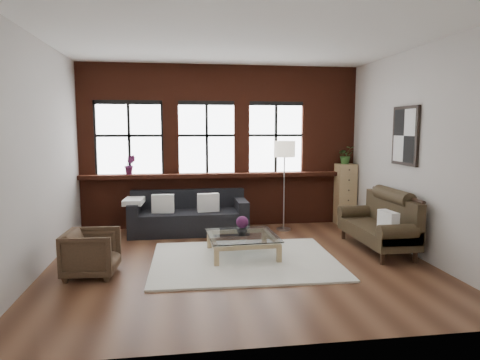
{
  "coord_description": "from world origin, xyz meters",
  "views": [
    {
      "loc": [
        -0.87,
        -6.08,
        1.98
      ],
      "look_at": [
        0.1,
        0.6,
        1.15
      ],
      "focal_mm": 32.0,
      "sensor_mm": 36.0,
      "label": 1
    }
  ],
  "objects": [
    {
      "name": "floor",
      "position": [
        0.0,
        0.0,
        0.0
      ],
      "size": [
        5.5,
        5.5,
        0.0
      ],
      "primitive_type": "plane",
      "color": "#4C2C1C",
      "rests_on": "ground"
    },
    {
      "name": "ceiling",
      "position": [
        0.0,
        0.0,
        3.2
      ],
      "size": [
        5.5,
        5.5,
        0.0
      ],
      "primitive_type": "plane",
      "rotation": [
        3.14,
        0.0,
        0.0
      ],
      "color": "white",
      "rests_on": "ground"
    },
    {
      "name": "wall_back",
      "position": [
        0.0,
        2.5,
        1.6
      ],
      "size": [
        5.5,
        0.0,
        5.5
      ],
      "primitive_type": "plane",
      "rotation": [
        1.57,
        0.0,
        0.0
      ],
      "color": "beige",
      "rests_on": "ground"
    },
    {
      "name": "wall_front",
      "position": [
        0.0,
        -2.5,
        1.6
      ],
      "size": [
        5.5,
        0.0,
        5.5
      ],
      "primitive_type": "plane",
      "rotation": [
        -1.57,
        0.0,
        0.0
      ],
      "color": "beige",
      "rests_on": "ground"
    },
    {
      "name": "wall_left",
      "position": [
        -2.75,
        0.0,
        1.6
      ],
      "size": [
        0.0,
        5.0,
        5.0
      ],
      "primitive_type": "plane",
      "rotation": [
        1.57,
        0.0,
        1.57
      ],
      "color": "beige",
      "rests_on": "ground"
    },
    {
      "name": "wall_right",
      "position": [
        2.75,
        0.0,
        1.6
      ],
      "size": [
        0.0,
        5.0,
        5.0
      ],
      "primitive_type": "plane",
      "rotation": [
        1.57,
        0.0,
        -1.57
      ],
      "color": "beige",
      "rests_on": "ground"
    },
    {
      "name": "brick_backwall",
      "position": [
        0.0,
        2.44,
        1.6
      ],
      "size": [
        5.5,
        0.12,
        3.2
      ],
      "primitive_type": null,
      "color": "#542113",
      "rests_on": "floor"
    },
    {
      "name": "sill_ledge",
      "position": [
        0.0,
        2.35,
        1.04
      ],
      "size": [
        5.5,
        0.3,
        0.08
      ],
      "primitive_type": "cube",
      "color": "#542113",
      "rests_on": "brick_backwall"
    },
    {
      "name": "window_left",
      "position": [
        -1.8,
        2.45,
        1.75
      ],
      "size": [
        1.38,
        0.1,
        1.5
      ],
      "primitive_type": null,
      "color": "black",
      "rests_on": "brick_backwall"
    },
    {
      "name": "window_mid",
      "position": [
        -0.3,
        2.45,
        1.75
      ],
      "size": [
        1.38,
        0.1,
        1.5
      ],
      "primitive_type": null,
      "color": "black",
      "rests_on": "brick_backwall"
    },
    {
      "name": "window_right",
      "position": [
        1.1,
        2.45,
        1.75
      ],
      "size": [
        1.38,
        0.1,
        1.5
      ],
      "primitive_type": null,
      "color": "black",
      "rests_on": "brick_backwall"
    },
    {
      "name": "wall_poster",
      "position": [
        2.72,
        0.3,
        1.85
      ],
      "size": [
        0.05,
        0.74,
        0.94
      ],
      "primitive_type": null,
      "color": "black",
      "rests_on": "wall_right"
    },
    {
      "name": "shag_rug",
      "position": [
        0.08,
        0.01,
        0.01
      ],
      "size": [
        2.77,
        2.2,
        0.03
      ],
      "primitive_type": "cube",
      "rotation": [
        0.0,
        0.0,
        -0.03
      ],
      "color": "silver",
      "rests_on": "floor"
    },
    {
      "name": "dark_sofa",
      "position": [
        -0.69,
        1.9,
        0.4
      ],
      "size": [
        2.19,
        0.89,
        0.79
      ],
      "primitive_type": null,
      "color": "black",
      "rests_on": "floor"
    },
    {
      "name": "pillow_a",
      "position": [
        -1.16,
        1.8,
        0.59
      ],
      "size": [
        0.41,
        0.19,
        0.34
      ],
      "primitive_type": "cube",
      "rotation": [
        0.0,
        0.0,
        -0.12
      ],
      "color": "white",
      "rests_on": "dark_sofa"
    },
    {
      "name": "pillow_b",
      "position": [
        -0.33,
        1.8,
        0.59
      ],
      "size": [
        0.41,
        0.18,
        0.34
      ],
      "primitive_type": "cube",
      "rotation": [
        0.0,
        0.0,
        0.11
      ],
      "color": "white",
      "rests_on": "dark_sofa"
    },
    {
      "name": "vintage_settee",
      "position": [
        2.3,
        0.32,
        0.46
      ],
      "size": [
        0.77,
        1.73,
        0.92
      ],
      "primitive_type": null,
      "color": "#302516",
      "rests_on": "floor"
    },
    {
      "name": "pillow_settee",
      "position": [
        2.22,
        -0.21,
        0.57
      ],
      "size": [
        0.18,
        0.39,
        0.34
      ],
      "primitive_type": "cube",
      "rotation": [
        0.0,
        0.0,
        0.09
      ],
      "color": "white",
      "rests_on": "vintage_settee"
    },
    {
      "name": "armchair",
      "position": [
        -2.04,
        -0.3,
        0.31
      ],
      "size": [
        0.72,
        0.7,
        0.62
      ],
      "primitive_type": "imported",
      "rotation": [
        0.0,
        0.0,
        1.51
      ],
      "color": "#402F20",
      "rests_on": "floor"
    },
    {
      "name": "coffee_table",
      "position": [
        0.09,
        0.27,
        0.17
      ],
      "size": [
        1.08,
        1.08,
        0.35
      ],
      "primitive_type": null,
      "rotation": [
        0.0,
        0.0,
        0.04
      ],
      "color": "tan",
      "rests_on": "shag_rug"
    },
    {
      "name": "vase",
      "position": [
        0.09,
        0.27,
        0.42
      ],
      "size": [
        0.19,
        0.19,
        0.16
      ],
      "primitive_type": "imported",
      "rotation": [
        0.0,
        0.0,
        -0.24
      ],
      "color": "#B2B2B2",
      "rests_on": "coffee_table"
    },
    {
      "name": "flowers",
      "position": [
        0.09,
        0.27,
        0.54
      ],
      "size": [
        0.19,
        0.19,
        0.19
      ],
      "primitive_type": "sphere",
      "color": "#541C48",
      "rests_on": "vase"
    },
    {
      "name": "drawer_chest",
      "position": [
        2.53,
        2.25,
        0.62
      ],
      "size": [
        0.38,
        0.38,
        1.24
      ],
      "primitive_type": "cube",
      "color": "tan",
      "rests_on": "floor"
    },
    {
      "name": "potted_plant_top",
      "position": [
        2.53,
        2.25,
        1.42
      ],
      "size": [
        0.33,
        0.29,
        0.36
      ],
      "primitive_type": "imported",
      "rotation": [
        0.0,
        0.0,
        -0.02
      ],
      "color": "#2D5923",
      "rests_on": "drawer_chest"
    },
    {
      "name": "floor_lamp",
      "position": [
        1.14,
        1.85,
        0.94
      ],
      "size": [
        0.4,
        0.4,
        1.88
      ],
      "primitive_type": null,
      "color": "#A5A5A8",
      "rests_on": "floor"
    },
    {
      "name": "sill_plant",
      "position": [
        -1.79,
        2.32,
        1.27
      ],
      "size": [
        0.21,
        0.17,
        0.38
      ],
      "primitive_type": "imported",
      "rotation": [
        0.0,
        0.0,
        -0.01
      ],
      "color": "#541C48",
      "rests_on": "sill_ledge"
    }
  ]
}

